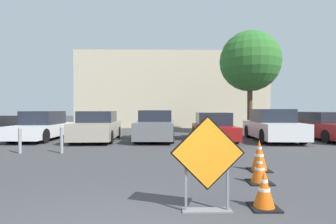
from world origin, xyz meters
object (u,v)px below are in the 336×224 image
traffic_cone_nearest (264,190)px  parked_car_fifth (272,126)px  parked_car_second (97,127)px  parked_car_sixth (325,127)px  bollard_second (20,140)px  parked_car_third (156,126)px  road_closed_sign (207,160)px  bollard_nearest (62,139)px  parked_car_nearest (43,127)px  traffic_cone_third (259,156)px  traffic_cone_second (260,169)px  parked_car_fourth (213,128)px

traffic_cone_nearest → parked_car_fifth: 9.67m
parked_car_second → parked_car_sixth: parked_car_second is taller
bollard_second → parked_car_third: bearing=40.3°
road_closed_sign → bollard_nearest: size_ratio=1.55×
parked_car_nearest → parked_car_sixth: parked_car_nearest is taller
traffic_cone_third → parked_car_sixth: size_ratio=0.17×
parked_car_second → traffic_cone_second: bearing=123.6°
parked_car_third → parked_car_fourth: bearing=178.6°
traffic_cone_nearest → traffic_cone_second: bearing=72.3°
traffic_cone_third → traffic_cone_nearest: bearing=-108.7°
traffic_cone_second → bollard_nearest: bearing=146.0°
traffic_cone_nearest → bollard_nearest: (-5.26, 5.28, 0.22)m
parked_car_third → traffic_cone_third: bearing=115.1°
traffic_cone_second → parked_car_second: bearing=125.5°
parked_car_second → bollard_second: size_ratio=4.38×
traffic_cone_nearest → traffic_cone_second: (0.45, 1.42, 0.00)m
traffic_cone_nearest → parked_car_sixth: bearing=53.8°
parked_car_fifth → bollard_nearest: (-9.11, -3.58, -0.22)m
parked_car_fourth → parked_car_fifth: parked_car_fifth is taller
traffic_cone_third → parked_car_third: parked_car_third is taller
traffic_cone_nearest → traffic_cone_third: size_ratio=0.75×
road_closed_sign → traffic_cone_nearest: 1.08m
road_closed_sign → bollard_nearest: road_closed_sign is taller
traffic_cone_nearest → parked_car_second: parked_car_second is taller
road_closed_sign → parked_car_nearest: bearing=125.8°
parked_car_fourth → parked_car_sixth: (5.85, 0.16, 0.02)m
parked_car_fifth → parked_car_nearest: bearing=0.3°
bollard_second → bollard_nearest: bearing=0.0°
parked_car_sixth → bollard_nearest: (-12.04, -3.99, -0.16)m
road_closed_sign → parked_car_nearest: size_ratio=0.34×
parked_car_fourth → road_closed_sign: bearing=80.5°
parked_car_second → parked_car_fifth: parked_car_fifth is taller
road_closed_sign → bollard_nearest: (-4.32, 5.42, -0.29)m
parked_car_fourth → traffic_cone_third: bearing=91.2°
traffic_cone_third → parked_car_nearest: 11.12m
traffic_cone_nearest → parked_car_fourth: 9.17m
parked_car_fifth → parked_car_second: bearing=2.5°
parked_car_fifth → bollard_second: size_ratio=4.70×
traffic_cone_third → parked_car_fourth: (0.07, 6.58, 0.25)m
traffic_cone_second → parked_car_fifth: size_ratio=0.14×
traffic_cone_second → parked_car_fourth: 7.72m
traffic_cone_second → bollard_nearest: bollard_nearest is taller
traffic_cone_second → parked_car_nearest: (-8.30, 8.03, 0.38)m
traffic_cone_nearest → parked_car_third: bearing=102.1°
traffic_cone_second → parked_car_fourth: bearing=86.5°
traffic_cone_nearest → parked_car_sixth: (6.77, 9.27, 0.38)m
traffic_cone_nearest → road_closed_sign: bearing=-171.5°
road_closed_sign → traffic_cone_third: 3.24m
traffic_cone_nearest → parked_car_sixth: parked_car_sixth is taller
road_closed_sign → parked_car_fifth: 10.19m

